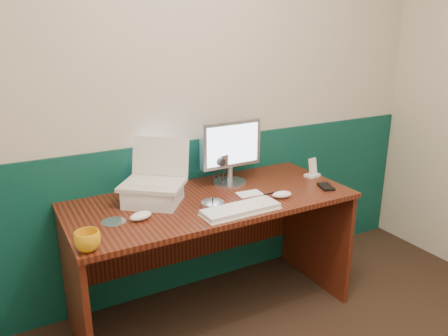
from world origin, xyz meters
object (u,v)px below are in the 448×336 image
laptop (151,163)px  desk (212,257)px  monitor (230,153)px  mug (88,241)px  keyboard (241,210)px  camcorder (219,171)px

laptop → desk: bearing=24.4°
desk → monitor: monitor is taller
monitor → mug: 1.05m
desk → monitor: bearing=36.6°
monitor → keyboard: size_ratio=0.93×
mug → desk: bearing=21.1°
desk → laptop: (-0.31, 0.08, 0.61)m
desk → laptop: 0.69m
desk → keyboard: keyboard is taller
mug → camcorder: (0.88, 0.44, 0.05)m
laptop → keyboard: size_ratio=0.78×
desk → mug: (-0.74, -0.28, 0.42)m
monitor → mug: bearing=-156.5°
desk → monitor: 0.62m
keyboard → camcorder: bearing=76.2°
desk → keyboard: 0.46m
keyboard → mug: bearing=-178.6°
laptop → mug: bearing=-100.7°
desk → camcorder: size_ratio=8.79×
desk → camcorder: camcorder is taller
monitor → mug: monitor is taller
laptop → mug: 0.59m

